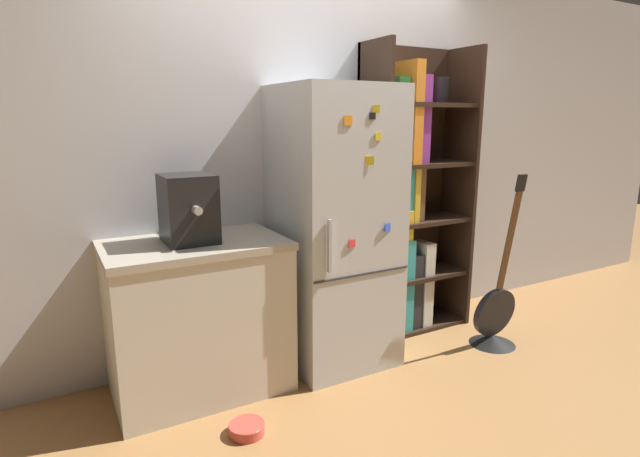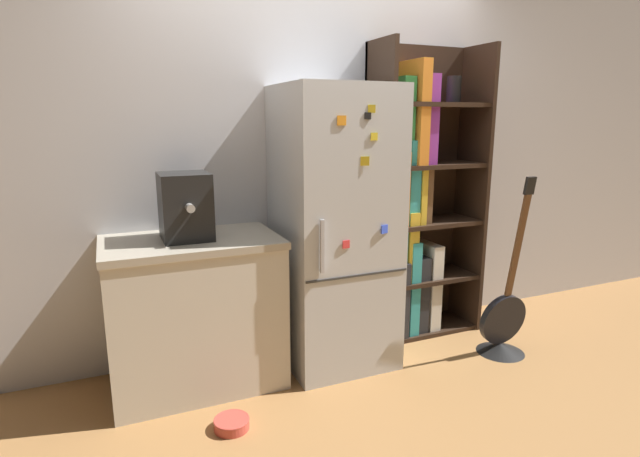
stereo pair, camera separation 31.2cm
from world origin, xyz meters
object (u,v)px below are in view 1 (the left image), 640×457
object	(u,v)px
pet_bowl	(247,428)
guitar	(494,321)
refrigerator	(334,228)
bookshelf	(403,208)
espresso_machine	(188,209)

from	to	relation	value
pet_bowl	guitar	bearing A→B (deg)	3.64
refrigerator	bookshelf	distance (m)	0.70
guitar	bookshelf	bearing A→B (deg)	124.20
refrigerator	pet_bowl	xyz separation A→B (m)	(-0.81, -0.51, -0.84)
bookshelf	pet_bowl	distance (m)	1.86
refrigerator	espresso_machine	world-z (taller)	refrigerator
guitar	pet_bowl	xyz separation A→B (m)	(-1.87, -0.12, -0.14)
refrigerator	bookshelf	world-z (taller)	bookshelf
bookshelf	espresso_machine	bearing A→B (deg)	-175.02
espresso_machine	guitar	xyz separation A→B (m)	(1.96, -0.43, -0.90)
guitar	pet_bowl	bearing A→B (deg)	-176.36
refrigerator	guitar	distance (m)	1.34
pet_bowl	espresso_machine	bearing A→B (deg)	99.37
espresso_machine	pet_bowl	world-z (taller)	espresso_machine
refrigerator	bookshelf	xyz separation A→B (m)	(0.68, 0.17, 0.05)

